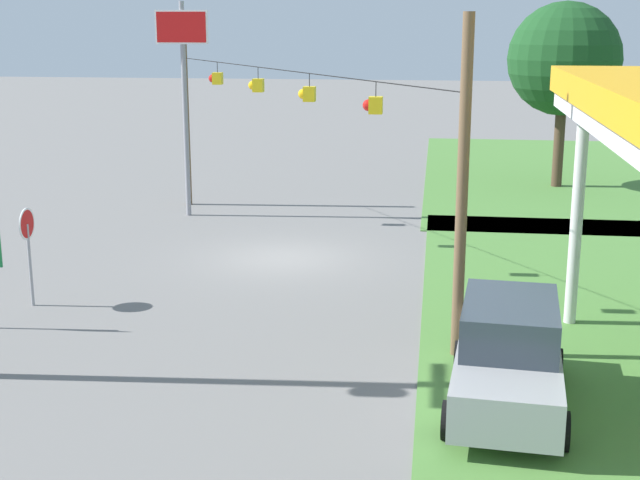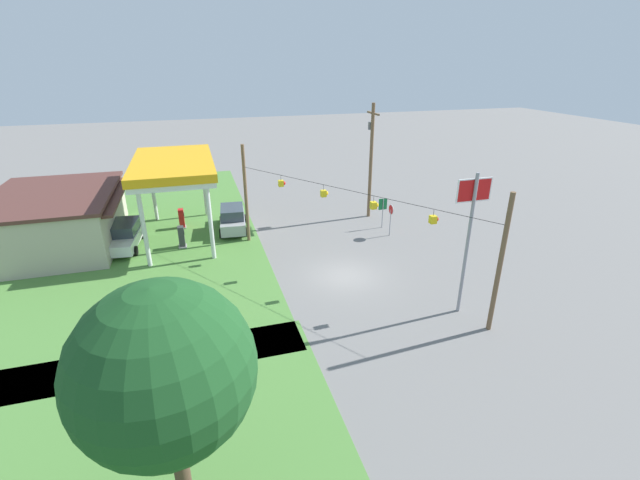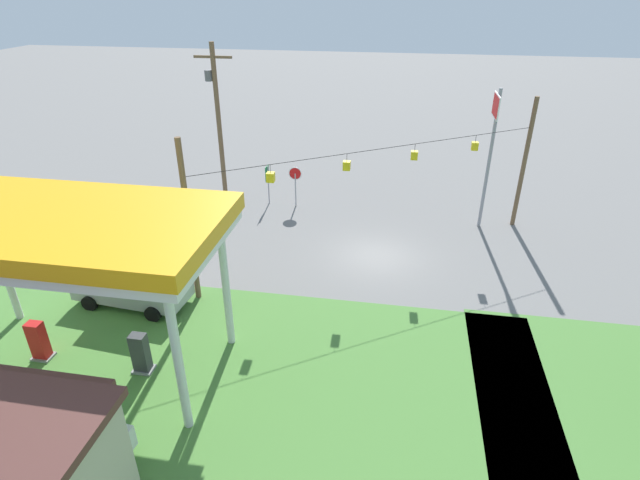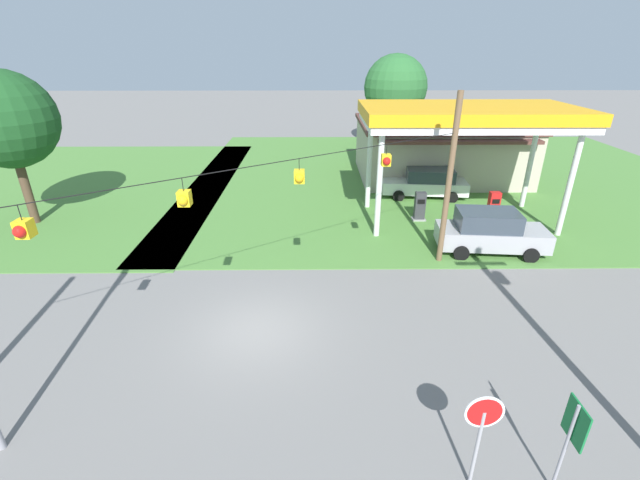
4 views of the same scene
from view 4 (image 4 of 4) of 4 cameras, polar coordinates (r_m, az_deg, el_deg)
name	(u,v)px [view 4 (image 4 of 4)]	position (r m, az deg, el deg)	size (l,w,h in m)	color
ground_plane	(257,331)	(14.73, -8.38, -11.89)	(160.00, 160.00, 0.00)	slate
grass_verge_station_corner	(448,176)	(32.59, 16.64, 8.21)	(36.00, 28.00, 0.04)	#4C7F38
grass_verge_opposite_corner	(48,186)	(34.16, -32.50, 6.08)	(24.00, 24.00, 0.04)	#4C7F38
gas_station_canopy	(469,117)	(22.97, 19.27, 15.18)	(10.47, 5.50, 5.97)	silver
gas_station_store	(439,149)	(31.87, 15.59, 11.56)	(11.24, 8.72, 3.84)	#B2A893
fuel_pump_near	(420,207)	(23.54, 13.14, 4.27)	(0.71, 0.56, 1.58)	gray
fuel_pump_far	(493,207)	(24.77, 22.09, 4.10)	(0.71, 0.56, 1.58)	gray
car_at_pumps_front	(490,232)	(20.75, 21.74, 1.03)	(4.94, 2.42, 1.98)	#9E9EA3
car_at_pumps_rear	(426,183)	(27.34, 13.93, 7.44)	(5.28, 2.48, 1.81)	white
stop_sign_roadside	(482,423)	(9.87, 20.81, -21.81)	(0.80, 0.08, 2.50)	#99999E
route_sign	(572,432)	(10.58, 30.58, -21.13)	(0.10, 0.70, 2.40)	gray
signal_span_gantry	(249,222)	(12.79, -9.46, 2.36)	(15.03, 10.24, 7.15)	brown
tree_behind_station	(395,87)	(40.27, 10.02, 19.44)	(5.51, 5.51, 8.01)	#4C3828
tree_west_verge	(6,120)	(26.25, -36.37, 12.75)	(4.68, 4.68, 7.72)	#4C3828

